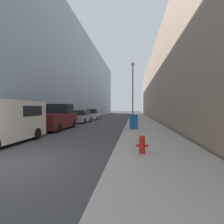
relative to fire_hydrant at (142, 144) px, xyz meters
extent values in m
cube|color=#ADA89E|center=(0.71, 16.52, -0.42)|extent=(3.59, 60.00, 0.15)
cube|color=#849EB2|center=(-14.34, 24.52, 6.82)|extent=(12.00, 60.00, 14.62)
cube|color=#9E7F66|center=(8.60, 24.52, 4.94)|extent=(12.00, 60.00, 10.87)
cylinder|color=red|center=(0.00, 0.01, -0.09)|extent=(0.22, 0.22, 0.50)
sphere|color=red|center=(0.00, 0.01, 0.20)|extent=(0.23, 0.23, 0.23)
cylinder|color=red|center=(0.00, 0.01, 0.27)|extent=(0.06, 0.06, 0.05)
cylinder|color=red|center=(0.00, -0.16, -0.07)|extent=(0.11, 0.12, 0.11)
cylinder|color=red|center=(-0.17, 0.01, -0.07)|extent=(0.12, 0.09, 0.09)
cylinder|color=red|center=(0.17, 0.01, -0.07)|extent=(0.12, 0.09, 0.09)
cube|color=#19609E|center=(-0.31, 7.64, 0.19)|extent=(0.65, 0.55, 1.00)
cube|color=navy|center=(-0.31, 7.64, 0.73)|extent=(0.67, 0.57, 0.08)
cylinder|color=black|center=(-0.59, 7.87, -0.26)|extent=(0.05, 0.16, 0.16)
cylinder|color=black|center=(-0.03, 7.87, -0.26)|extent=(0.05, 0.16, 0.16)
cylinder|color=#4C4C51|center=(-0.41, 12.52, -0.22)|extent=(0.24, 0.24, 0.25)
cylinder|color=#4C4C51|center=(-0.41, 12.52, 2.76)|extent=(0.12, 0.12, 6.22)
sphere|color=silver|center=(-0.41, 12.52, 6.04)|extent=(0.43, 0.43, 0.43)
cube|color=beige|center=(-6.85, 1.44, 0.69)|extent=(2.07, 5.13, 2.02)
cube|color=black|center=(-6.85, 2.60, 1.14)|extent=(2.09, 1.80, 0.56)
cylinder|color=black|center=(-7.82, 3.03, -0.17)|extent=(0.24, 0.64, 0.64)
cylinder|color=black|center=(-5.89, 3.03, -0.17)|extent=(0.24, 0.64, 0.64)
cube|color=#561919|center=(-6.85, 7.54, 0.27)|extent=(2.17, 5.04, 1.17)
cube|color=black|center=(-6.85, 8.43, 1.25)|extent=(1.99, 1.61, 0.81)
cylinder|color=black|center=(-7.86, 9.11, -0.17)|extent=(0.24, 0.64, 0.64)
cylinder|color=black|center=(-5.84, 9.11, -0.17)|extent=(0.24, 0.64, 0.64)
cylinder|color=black|center=(-7.86, 5.98, -0.17)|extent=(0.24, 0.64, 0.64)
cylinder|color=black|center=(-5.84, 5.98, -0.17)|extent=(0.24, 0.64, 0.64)
cube|color=#A3A8B2|center=(-6.76, 14.48, 0.05)|extent=(1.74, 4.63, 0.77)
cube|color=#1E2328|center=(-6.76, 14.48, 0.73)|extent=(1.53, 2.41, 0.59)
cylinder|color=black|center=(-7.56, 15.87, -0.17)|extent=(0.24, 0.64, 0.64)
cylinder|color=black|center=(-5.96, 15.87, -0.17)|extent=(0.24, 0.64, 0.64)
cylinder|color=black|center=(-7.56, 13.09, -0.17)|extent=(0.24, 0.64, 0.64)
cylinder|color=black|center=(-5.96, 13.09, -0.17)|extent=(0.24, 0.64, 0.64)
cube|color=silver|center=(-6.72, 20.78, 0.06)|extent=(1.78, 4.20, 0.79)
cube|color=#1E2328|center=(-6.72, 20.78, 0.79)|extent=(1.56, 2.19, 0.67)
cylinder|color=black|center=(-7.54, 22.04, -0.17)|extent=(0.24, 0.64, 0.64)
cylinder|color=black|center=(-5.91, 22.04, -0.17)|extent=(0.24, 0.64, 0.64)
cylinder|color=black|center=(-7.54, 19.52, -0.17)|extent=(0.24, 0.64, 0.64)
cylinder|color=black|center=(-5.91, 19.52, -0.17)|extent=(0.24, 0.64, 0.64)
camera|label=1|loc=(-0.31, -6.41, 1.31)|focal=28.00mm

